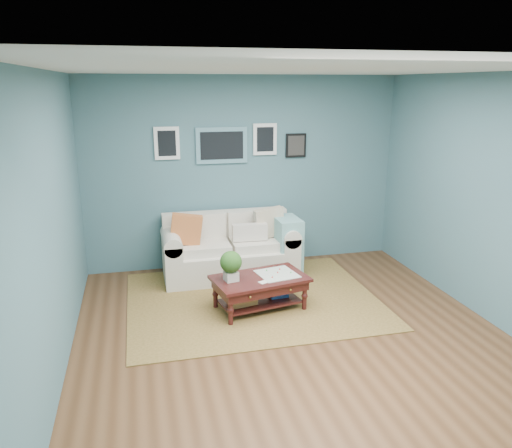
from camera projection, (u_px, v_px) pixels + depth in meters
name	position (u px, v px, depth m)	size (l,w,h in m)	color
room_shell	(297.00, 214.00, 4.83)	(5.00, 5.02, 2.70)	brown
area_rug	(253.00, 300.00, 6.15)	(3.01, 2.41, 0.01)	brown
loveseat	(235.00, 248.00, 6.88)	(1.85, 0.84, 0.95)	beige
coffee_table	(255.00, 283.00, 5.81)	(1.18, 0.82, 0.75)	black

